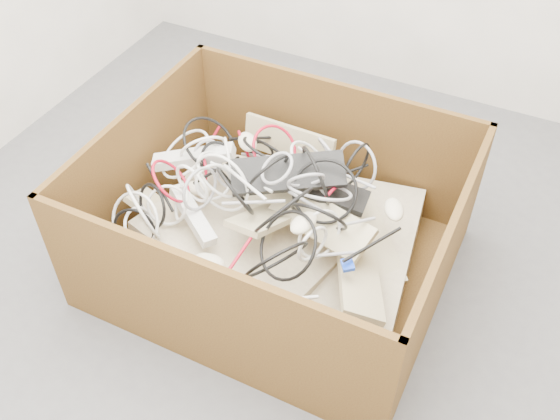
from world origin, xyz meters
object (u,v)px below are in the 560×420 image
at_px(power_strip_left, 194,157).
at_px(vga_plug, 348,265).
at_px(power_strip_right, 193,215).
at_px(cardboard_box, 274,241).

distance_m(power_strip_left, vga_plug, 0.78).
bearing_deg(power_strip_right, vga_plug, 33.89).
height_order(cardboard_box, power_strip_right, cardboard_box).
xyz_separation_m(cardboard_box, vga_plug, (0.36, -0.16, 0.21)).
bearing_deg(power_strip_left, vga_plug, -37.87).
xyz_separation_m(power_strip_left, power_strip_right, (0.14, -0.25, -0.04)).
height_order(cardboard_box, vga_plug, cardboard_box).
bearing_deg(power_strip_left, cardboard_box, -31.46).
height_order(power_strip_left, vga_plug, power_strip_left).
xyz_separation_m(cardboard_box, power_strip_right, (-0.24, -0.17, 0.19)).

